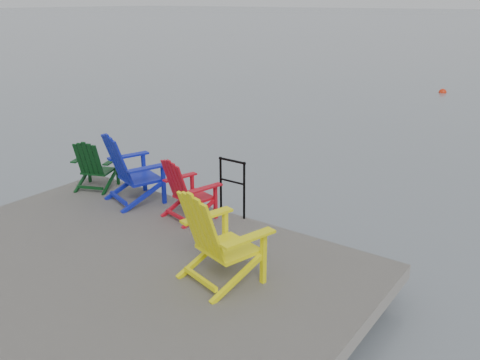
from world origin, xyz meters
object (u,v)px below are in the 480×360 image
Objects in this scene: chair_blue at (131,168)px; handrail at (232,182)px; buoy_a at (443,93)px; chair_yellow at (218,236)px; chair_green at (94,164)px; chair_red at (187,188)px.

handrail is at bearing 35.64° from chair_blue.
handrail is 16.10m from buoy_a.
chair_yellow reaches higher than chair_blue.
handrail is 0.78× the size of chair_blue.
chair_green is (-2.64, -0.46, -0.09)m from handrail.
chair_red is (-0.50, -0.47, -0.06)m from handrail.
chair_red reaches higher than handrail.
chair_red is 1.92m from chair_yellow.
chair_green is 2.81× the size of buoy_a.
buoy_a is (-2.07, 17.68, -1.08)m from chair_yellow.
chair_blue is at bearing -24.46° from chair_green.
buoy_a is (0.59, 16.52, -1.08)m from chair_blue.
chair_red is at bearing -88.04° from buoy_a.
chair_green is 0.77× the size of chair_yellow.
handrail is 2.68m from chair_green.
handrail is 1.93m from chair_yellow.
buoy_a is (1.57, 16.49, -0.95)m from chair_green.
handrail reaches higher than buoy_a.
handrail is 1.73m from chair_blue.
chair_yellow is (2.67, -1.15, 0.00)m from chair_blue.
buoy_a is (-1.07, 16.03, -1.04)m from handrail.
chair_yellow reaches higher than buoy_a.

